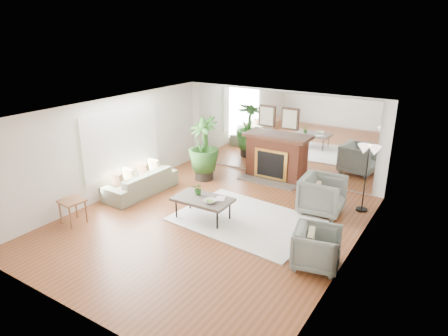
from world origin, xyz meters
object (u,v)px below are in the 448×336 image
Objects in this scene: floor_lamp at (368,155)px; sofa at (141,182)px; coffee_table at (203,200)px; side_table at (72,204)px; potted_ficus at (204,147)px; fireplace at (274,157)px; armchair_back at (322,195)px; armchair_front at (317,248)px.

sofa is at bearing -158.34° from floor_lamp.
sofa is at bearing 170.83° from coffee_table.
side_table is (-0.08, -2.04, 0.16)m from sofa.
coffee_table is 0.64× the size of sofa.
fireplace is at bearing 33.65° from potted_ficus.
sofa is 2.11× the size of armchair_back.
fireplace is at bearing 23.58° from armchair_front.
fireplace reaches higher than potted_ficus.
armchair_back is at bearing 109.94° from sofa.
fireplace is 2.48× the size of armchair_front.
armchair_back is 0.61× the size of floor_lamp.
potted_ficus is at bearing 47.24° from armchair_front.
floor_lamp is (0.78, 0.62, 0.93)m from armchair_back.
armchair_front is at bearing -92.02° from floor_lamp.
side_table is at bearing -141.99° from floor_lamp.
armchair_back is (1.92, -1.39, -0.22)m from fireplace.
coffee_table is 2.41× the size of side_table.
side_table reaches higher than coffee_table.
armchair_front reaches higher than sofa.
armchair_front is at bearing -8.56° from coffee_table.
floor_lamp is (5.23, 4.09, 0.91)m from side_table.
coffee_table is at bearing 125.55° from armchair_back.
potted_ficus reaches higher than side_table.
fireplace is 1.27× the size of floor_lamp.
floor_lamp reaches higher than sofa.
fireplace is 5.47m from side_table.
armchair_front is (0.68, -2.21, -0.07)m from armchair_back.
sofa is at bearing 87.82° from side_table.
sofa is at bearing 68.88° from armchair_front.
fireplace is 2.10× the size of armchair_back.
coffee_table is at bearing 69.15° from armchair_front.
potted_ficus is at bearing 124.65° from coffee_table.
armchair_back is 5.64m from side_table.
coffee_table is 2.78m from armchair_back.
armchair_back reaches higher than side_table.
armchair_front is 5.28m from side_table.
potted_ficus is at bearing 76.80° from side_table.
side_table is 3.89m from potted_ficus.
potted_ficus is at bearing 80.94° from armchair_back.
fireplace is 4.45m from armchair_front.
fireplace is 2.90m from floor_lamp.
floor_lamp is (0.10, 2.83, 1.00)m from armchair_front.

